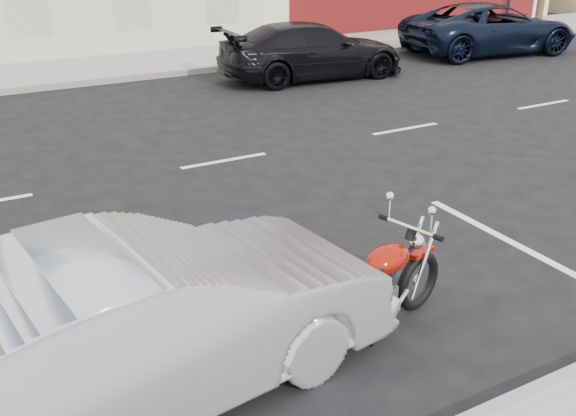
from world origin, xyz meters
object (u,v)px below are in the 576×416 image
object	(u,v)px
fire_hydrant	(476,20)
sedan_silver	(138,324)
motorcycle	(420,268)
suv_far	(490,28)
car_far	(312,51)

from	to	relation	value
fire_hydrant	sedan_silver	distance (m)	21.97
motorcycle	fire_hydrant	bearing A→B (deg)	29.15
sedan_silver	suv_far	size ratio (longest dim) A/B	0.81
suv_far	motorcycle	bearing A→B (deg)	139.26
sedan_silver	car_far	world-z (taller)	sedan_silver
sedan_silver	car_far	bearing A→B (deg)	-44.84
car_far	motorcycle	bearing A→B (deg)	158.49
motorcycle	sedan_silver	world-z (taller)	sedan_silver
fire_hydrant	suv_far	world-z (taller)	suv_far
suv_far	car_far	size ratio (longest dim) A/B	1.12
motorcycle	car_far	distance (m)	11.40
fire_hydrant	suv_far	size ratio (longest dim) A/B	0.13
sedan_silver	suv_far	world-z (taller)	suv_far
sedan_silver	car_far	size ratio (longest dim) A/B	0.90
fire_hydrant	car_far	distance (m)	9.89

